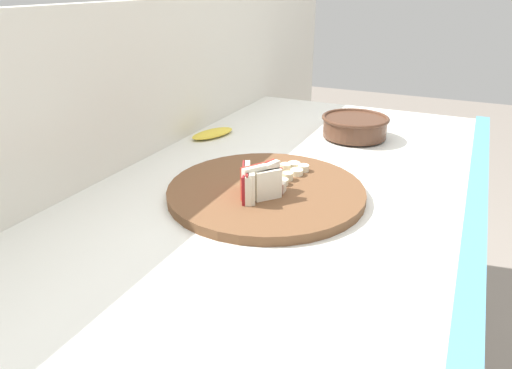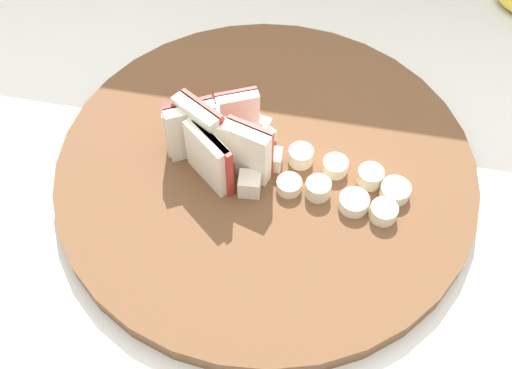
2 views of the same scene
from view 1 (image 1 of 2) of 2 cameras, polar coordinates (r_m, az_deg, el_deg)
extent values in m
cube|color=silver|center=(1.26, 4.47, -18.30)|extent=(1.33, 0.75, 0.91)
cube|color=#4C93B7|center=(0.97, 25.40, -3.11)|extent=(1.33, 0.04, 0.04)
cube|color=silver|center=(1.32, -11.71, -7.27)|extent=(2.40, 0.04, 1.26)
cylinder|color=brown|center=(0.92, 1.24, -0.83)|extent=(0.39, 0.39, 0.02)
cube|color=#B22D23|center=(0.86, 1.36, 0.13)|extent=(0.04, 0.04, 0.06)
cube|color=#EFE5CC|center=(0.85, 1.58, -0.06)|extent=(0.05, 0.04, 0.06)
cube|color=#B22D23|center=(0.85, -0.46, 0.31)|extent=(0.04, 0.03, 0.07)
cube|color=beige|center=(0.85, -0.19, 0.14)|extent=(0.05, 0.04, 0.07)
cube|color=#B22D23|center=(0.89, 1.38, 1.04)|extent=(0.04, 0.02, 0.06)
cube|color=white|center=(0.89, 1.75, 0.91)|extent=(0.05, 0.02, 0.06)
cube|color=maroon|center=(0.88, 0.79, 0.71)|extent=(0.05, 0.01, 0.06)
cube|color=white|center=(0.88, 1.20, 0.62)|extent=(0.05, 0.02, 0.06)
cube|color=maroon|center=(0.85, -1.28, -0.24)|extent=(0.05, 0.02, 0.06)
cube|color=beige|center=(0.85, -0.75, -0.27)|extent=(0.05, 0.03, 0.06)
cube|color=#A32323|center=(0.89, -1.50, 0.88)|extent=(0.04, 0.02, 0.06)
cube|color=#EFE5CC|center=(0.89, -1.08, 0.88)|extent=(0.04, 0.03, 0.06)
cube|color=#A32323|center=(0.85, -1.13, -0.19)|extent=(0.04, 0.03, 0.06)
cube|color=beige|center=(0.85, -0.63, -0.18)|extent=(0.05, 0.03, 0.06)
cube|color=white|center=(0.90, 0.62, -0.19)|extent=(0.03, 0.03, 0.02)
cube|color=maroon|center=(0.92, 1.46, 0.22)|extent=(0.02, 0.02, 0.01)
cube|color=#EFE5CC|center=(0.92, -0.38, 0.28)|extent=(0.02, 0.02, 0.01)
cube|color=#B22D23|center=(0.88, 1.10, -0.74)|extent=(0.02, 0.02, 0.02)
cube|color=#EFE5CC|center=(0.87, 1.09, -1.24)|extent=(0.02, 0.02, 0.01)
cube|color=white|center=(0.92, 1.47, 0.32)|extent=(0.02, 0.02, 0.02)
cube|color=white|center=(0.90, 0.01, 0.08)|extent=(0.02, 0.02, 0.02)
cube|color=white|center=(0.91, -0.94, 0.29)|extent=(0.02, 0.02, 0.02)
cube|color=beige|center=(0.89, 2.98, -0.31)|extent=(0.02, 0.02, 0.02)
cylinder|color=beige|center=(0.93, 3.28, 0.35)|extent=(0.02, 0.02, 0.01)
cylinder|color=beige|center=(0.95, 4.01, 1.01)|extent=(0.02, 0.02, 0.02)
cylinder|color=#F4EAC6|center=(0.97, 5.04, 1.53)|extent=(0.03, 0.03, 0.01)
cylinder|color=#F4EAC6|center=(1.00, 5.87, 2.04)|extent=(0.02, 0.02, 0.01)
cylinder|color=white|center=(0.94, 1.57, 0.93)|extent=(0.02, 0.02, 0.02)
cylinder|color=#F4EAC6|center=(0.97, 2.59, 1.48)|extent=(0.02, 0.02, 0.01)
cylinder|color=beige|center=(0.99, 3.67, 2.14)|extent=(0.02, 0.02, 0.02)
cylinder|color=#F4EAC6|center=(1.01, 4.71, 2.39)|extent=(0.03, 0.03, 0.01)
cylinder|color=#4C2D1E|center=(1.29, 11.98, 5.76)|extent=(0.09, 0.09, 0.01)
cylinder|color=#4C2D1E|center=(1.28, 12.09, 6.94)|extent=(0.17, 0.17, 0.05)
torus|color=#4C2D1E|center=(1.28, 12.19, 8.01)|extent=(0.18, 0.18, 0.01)
ellipsoid|color=gold|center=(1.28, -5.37, 6.30)|extent=(0.15, 0.10, 0.02)
camera|label=2|loc=(0.83, 29.67, 27.23)|focal=44.09mm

